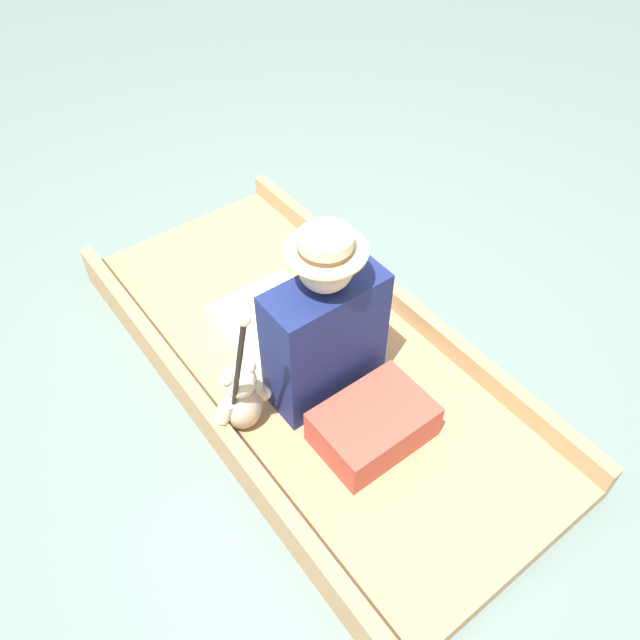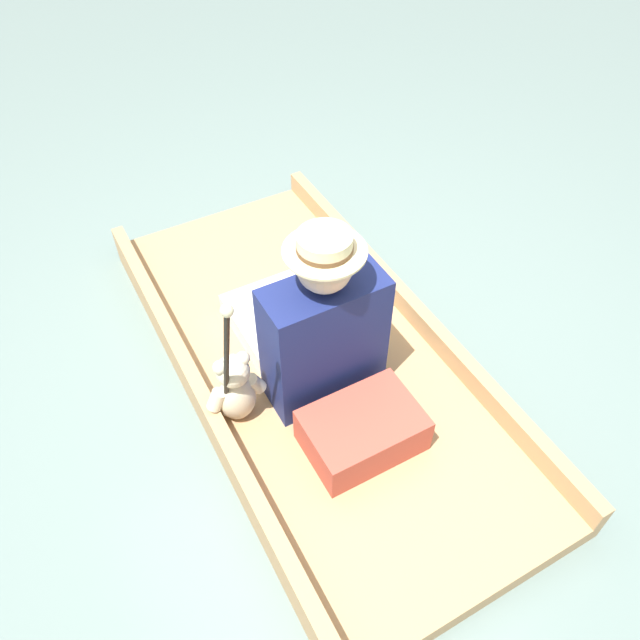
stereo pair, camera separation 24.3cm
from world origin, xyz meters
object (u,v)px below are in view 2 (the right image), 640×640
Objects in this scene: wine_glass at (368,290)px; walking_cane at (226,359)px; seated_person at (313,327)px; teddy_bear at (235,389)px.

wine_glass is 0.15× the size of walking_cane.
seated_person is 0.53m from wine_glass.
seated_person is 2.26× the size of teddy_bear.
teddy_bear is at bearing -159.91° from wine_glass.
teddy_bear is 2.96× the size of wine_glass.
teddy_bear is 0.86m from wine_glass.
seated_person is 0.49m from walking_cane.
seated_person is 0.40m from teddy_bear.
wine_glass is (0.80, 0.29, -0.08)m from teddy_bear.
teddy_bear is at bearing 179.73° from seated_person.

